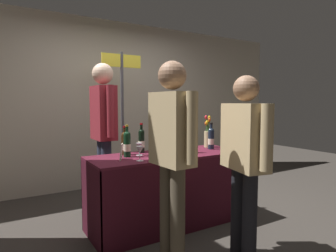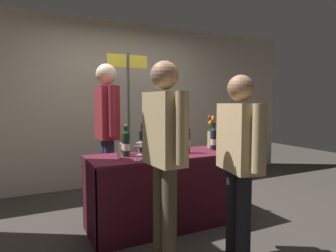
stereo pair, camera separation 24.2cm
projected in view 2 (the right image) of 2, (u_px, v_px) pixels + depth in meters
ground_plane at (168, 224)px, 3.18m from camera, size 12.00×12.00×0.00m
back_partition at (118, 104)px, 4.72m from camera, size 6.72×0.12×2.60m
tasting_table at (168, 177)px, 3.14m from camera, size 1.70×0.63×0.78m
featured_wine_bottle at (187, 139)px, 3.16m from camera, size 0.08×0.08×0.34m
display_bottle_0 at (125, 142)px, 3.09m from camera, size 0.07×0.07×0.31m
display_bottle_1 at (214, 138)px, 3.39m from camera, size 0.07×0.07×0.31m
display_bottle_2 at (161, 142)px, 3.02m from camera, size 0.07×0.07×0.32m
display_bottle_3 at (153, 143)px, 2.93m from camera, size 0.07×0.07×0.33m
display_bottle_4 at (142, 140)px, 3.20m from camera, size 0.07×0.07×0.33m
display_bottle_5 at (126, 143)px, 2.97m from camera, size 0.07×0.07×0.33m
wine_glass_near_vendor at (139, 146)px, 3.04m from camera, size 0.07×0.07×0.13m
wine_glass_mid at (137, 150)px, 2.75m from camera, size 0.07×0.07×0.14m
flower_vase at (211, 136)px, 3.54m from camera, size 0.10×0.10×0.40m
brochure_stand at (119, 151)px, 2.82m from camera, size 0.08×0.12×0.15m
vendor_presenter at (107, 123)px, 3.48m from camera, size 0.24×0.56×1.78m
taster_foreground_right at (239, 152)px, 2.36m from camera, size 0.30×0.60×1.54m
taster_foreground_left at (165, 145)px, 2.33m from camera, size 0.24×0.55×1.65m
booth_signpost at (128, 107)px, 4.09m from camera, size 0.57×0.04×2.02m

